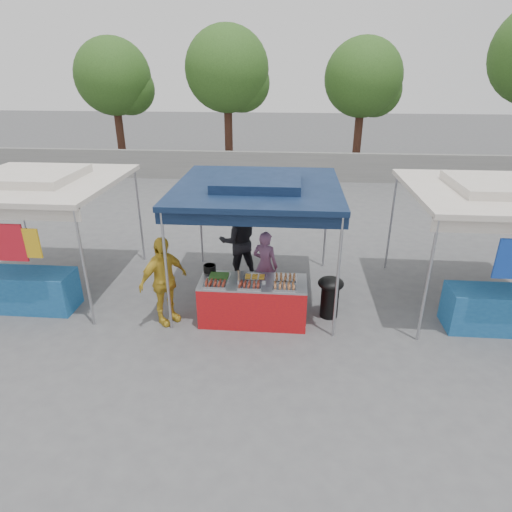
# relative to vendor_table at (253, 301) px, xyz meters

# --- Properties ---
(ground_plane) EXTENTS (80.00, 80.00, 0.00)m
(ground_plane) POSITION_rel_vendor_table_xyz_m (0.00, 0.10, -0.43)
(ground_plane) COLOR #505052
(back_wall) EXTENTS (40.00, 0.25, 1.20)m
(back_wall) POSITION_rel_vendor_table_xyz_m (0.00, 11.10, 0.17)
(back_wall) COLOR slate
(back_wall) RESTS_ON ground_plane
(main_canopy) EXTENTS (3.20, 3.20, 2.57)m
(main_canopy) POSITION_rel_vendor_table_xyz_m (0.00, 1.07, 1.94)
(main_canopy) COLOR #A7A7AD
(main_canopy) RESTS_ON ground_plane
(neighbor_stall_left) EXTENTS (3.20, 3.20, 2.57)m
(neighbor_stall_left) POSITION_rel_vendor_table_xyz_m (-4.50, 0.67, 1.18)
(neighbor_stall_left) COLOR #A7A7AD
(neighbor_stall_left) RESTS_ON ground_plane
(neighbor_stall_right) EXTENTS (3.20, 3.20, 2.57)m
(neighbor_stall_right) POSITION_rel_vendor_table_xyz_m (4.50, 0.67, 1.18)
(neighbor_stall_right) COLOR #A7A7AD
(neighbor_stall_right) RESTS_ON ground_plane
(tree_0) EXTENTS (3.41, 3.34, 5.73)m
(tree_0) POSITION_rel_vendor_table_xyz_m (-7.26, 13.05, 3.49)
(tree_0) COLOR #391F16
(tree_0) RESTS_ON ground_plane
(tree_1) EXTENTS (3.63, 3.59, 6.16)m
(tree_1) POSITION_rel_vendor_table_xyz_m (-2.09, 12.80, 3.79)
(tree_1) COLOR #391F16
(tree_1) RESTS_ON ground_plane
(tree_2) EXTENTS (3.40, 3.32, 5.70)m
(tree_2) POSITION_rel_vendor_table_xyz_m (3.74, 13.20, 3.47)
(tree_2) COLOR #391F16
(tree_2) RESTS_ON ground_plane
(vendor_table) EXTENTS (2.00, 0.80, 0.85)m
(vendor_table) POSITION_rel_vendor_table_xyz_m (0.00, 0.00, 0.00)
(vendor_table) COLOR #AC1014
(vendor_table) RESTS_ON ground_plane
(food_tray_fl) EXTENTS (0.42, 0.30, 0.07)m
(food_tray_fl) POSITION_rel_vendor_table_xyz_m (-0.66, -0.24, 0.46)
(food_tray_fl) COLOR #B2B2B6
(food_tray_fl) RESTS_ON vendor_table
(food_tray_fm) EXTENTS (0.42, 0.30, 0.07)m
(food_tray_fm) POSITION_rel_vendor_table_xyz_m (-0.04, -0.24, 0.46)
(food_tray_fm) COLOR #B2B2B6
(food_tray_fm) RESTS_ON vendor_table
(food_tray_fr) EXTENTS (0.42, 0.30, 0.07)m
(food_tray_fr) POSITION_rel_vendor_table_xyz_m (0.59, -0.24, 0.46)
(food_tray_fr) COLOR #B2B2B6
(food_tray_fr) RESTS_ON vendor_table
(food_tray_bl) EXTENTS (0.42, 0.30, 0.07)m
(food_tray_bl) POSITION_rel_vendor_table_xyz_m (-0.64, 0.06, 0.46)
(food_tray_bl) COLOR #B2B2B6
(food_tray_bl) RESTS_ON vendor_table
(food_tray_bm) EXTENTS (0.42, 0.30, 0.07)m
(food_tray_bm) POSITION_rel_vendor_table_xyz_m (0.03, 0.09, 0.46)
(food_tray_bm) COLOR #B2B2B6
(food_tray_bm) RESTS_ON vendor_table
(food_tray_br) EXTENTS (0.42, 0.30, 0.07)m
(food_tray_br) POSITION_rel_vendor_table_xyz_m (0.60, 0.10, 0.46)
(food_tray_br) COLOR #B2B2B6
(food_tray_br) RESTS_ON vendor_table
(cooking_pot) EXTENTS (0.24, 0.24, 0.14)m
(cooking_pot) POSITION_rel_vendor_table_xyz_m (-0.87, 0.33, 0.49)
(cooking_pot) COLOR black
(cooking_pot) RESTS_ON vendor_table
(skewer_cup) EXTENTS (0.08, 0.08, 0.10)m
(skewer_cup) POSITION_rel_vendor_table_xyz_m (-0.24, -0.15, 0.47)
(skewer_cup) COLOR #A7A7AD
(skewer_cup) RESTS_ON vendor_table
(wok_burner) EXTENTS (0.50, 0.50, 0.84)m
(wok_burner) POSITION_rel_vendor_table_xyz_m (1.47, 0.28, 0.07)
(wok_burner) COLOR black
(wok_burner) RESTS_ON ground_plane
(crate_left) EXTENTS (0.45, 0.31, 0.27)m
(crate_left) POSITION_rel_vendor_table_xyz_m (-0.43, 0.52, -0.29)
(crate_left) COLOR navy
(crate_left) RESTS_ON ground_plane
(crate_right) EXTENTS (0.46, 0.32, 0.28)m
(crate_right) POSITION_rel_vendor_table_xyz_m (0.18, 0.78, -0.29)
(crate_right) COLOR navy
(crate_right) RESTS_ON ground_plane
(crate_stacked) EXTENTS (0.42, 0.30, 0.25)m
(crate_stacked) POSITION_rel_vendor_table_xyz_m (0.18, 0.78, -0.02)
(crate_stacked) COLOR navy
(crate_stacked) RESTS_ON crate_right
(vendor_woman) EXTENTS (0.64, 0.53, 1.49)m
(vendor_woman) POSITION_rel_vendor_table_xyz_m (0.17, 0.91, 0.32)
(vendor_woman) COLOR #7A4D73
(vendor_woman) RESTS_ON ground_plane
(helper_man) EXTENTS (1.04, 0.91, 1.80)m
(helper_man) POSITION_rel_vendor_table_xyz_m (-0.49, 1.83, 0.48)
(helper_man) COLOR black
(helper_man) RESTS_ON ground_plane
(customer_person) EXTENTS (0.97, 1.05, 1.73)m
(customer_person) POSITION_rel_vendor_table_xyz_m (-1.65, -0.17, 0.44)
(customer_person) COLOR gold
(customer_person) RESTS_ON ground_plane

